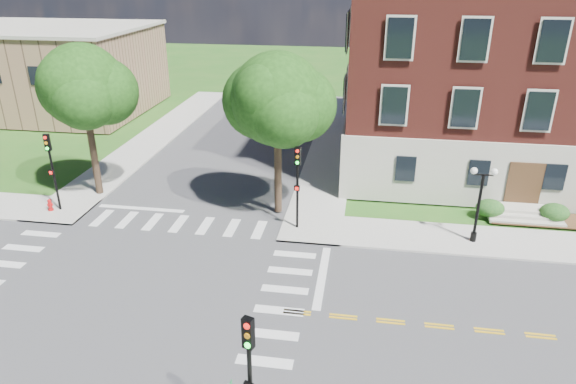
# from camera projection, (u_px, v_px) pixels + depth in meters

# --- Properties ---
(ground) EXTENTS (160.00, 160.00, 0.00)m
(ground) POSITION_uv_depth(u_px,v_px,m) (124.00, 296.00, 23.40)
(ground) COLOR #235A19
(ground) RESTS_ON ground
(road_ew) EXTENTS (90.00, 12.00, 0.01)m
(road_ew) POSITION_uv_depth(u_px,v_px,m) (124.00, 296.00, 23.40)
(road_ew) COLOR #3D3D3F
(road_ew) RESTS_ON ground
(road_ns) EXTENTS (12.00, 90.00, 0.01)m
(road_ns) POSITION_uv_depth(u_px,v_px,m) (124.00, 296.00, 23.40)
(road_ns) COLOR #3D3D3F
(road_ns) RESTS_ON ground
(sidewalk_ne) EXTENTS (34.00, 34.00, 0.12)m
(sidewalk_ne) POSITION_uv_depth(u_px,v_px,m) (435.00, 185.00, 35.07)
(sidewalk_ne) COLOR #9E9B93
(sidewalk_ne) RESTS_ON ground
(sidewalk_nw) EXTENTS (34.00, 34.00, 0.12)m
(sidewalk_nw) POSITION_uv_depth(u_px,v_px,m) (25.00, 161.00, 39.47)
(sidewalk_nw) COLOR #9E9B93
(sidewalk_nw) RESTS_ON ground
(crosswalk_east) EXTENTS (2.20, 10.20, 0.02)m
(crosswalk_east) POSITION_uv_depth(u_px,v_px,m) (279.00, 311.00, 22.37)
(crosswalk_east) COLOR silver
(crosswalk_east) RESTS_ON ground
(stop_bar_east) EXTENTS (0.40, 5.50, 0.00)m
(stop_bar_east) POSITION_uv_depth(u_px,v_px,m) (322.00, 276.00, 24.85)
(stop_bar_east) COLOR silver
(stop_bar_east) RESTS_ON ground
(main_building) EXTENTS (30.60, 22.40, 16.50)m
(main_building) POSITION_uv_depth(u_px,v_px,m) (564.00, 50.00, 36.48)
(main_building) COLOR #B1AD9D
(main_building) RESTS_ON ground
(secondary_building) EXTENTS (20.40, 15.40, 8.30)m
(secondary_building) POSITION_uv_depth(u_px,v_px,m) (46.00, 68.00, 51.92)
(secondary_building) COLOR #916B50
(secondary_building) RESTS_ON ground
(tree_c) EXTENTS (5.11, 5.11, 9.60)m
(tree_c) POSITION_uv_depth(u_px,v_px,m) (83.00, 86.00, 30.92)
(tree_c) COLOR black
(tree_c) RESTS_ON ground
(tree_d) EXTENTS (5.28, 5.28, 9.54)m
(tree_d) POSITION_uv_depth(u_px,v_px,m) (277.00, 99.00, 28.48)
(tree_d) COLOR black
(tree_d) RESTS_ON ground
(traffic_signal_se) EXTENTS (0.37, 0.44, 4.80)m
(traffic_signal_se) POSITION_uv_depth(u_px,v_px,m) (249.00, 368.00, 14.77)
(traffic_signal_se) COLOR black
(traffic_signal_se) RESTS_ON ground
(traffic_signal_ne) EXTENTS (0.36, 0.41, 4.80)m
(traffic_signal_ne) POSITION_uv_depth(u_px,v_px,m) (297.00, 177.00, 28.06)
(traffic_signal_ne) COLOR black
(traffic_signal_ne) RESTS_ON ground
(traffic_signal_nw) EXTENTS (0.35, 0.39, 4.80)m
(traffic_signal_nw) POSITION_uv_depth(u_px,v_px,m) (51.00, 162.00, 30.21)
(traffic_signal_nw) COLOR black
(traffic_signal_nw) RESTS_ON ground
(twin_lamp_west) EXTENTS (1.36, 0.36, 4.23)m
(twin_lamp_west) POSITION_uv_depth(u_px,v_px,m) (479.00, 201.00, 26.87)
(twin_lamp_west) COLOR black
(twin_lamp_west) RESTS_ON ground
(fire_hydrant) EXTENTS (0.35, 0.35, 0.75)m
(fire_hydrant) POSITION_uv_depth(u_px,v_px,m) (50.00, 205.00, 31.16)
(fire_hydrant) COLOR #AF0D0F
(fire_hydrant) RESTS_ON ground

